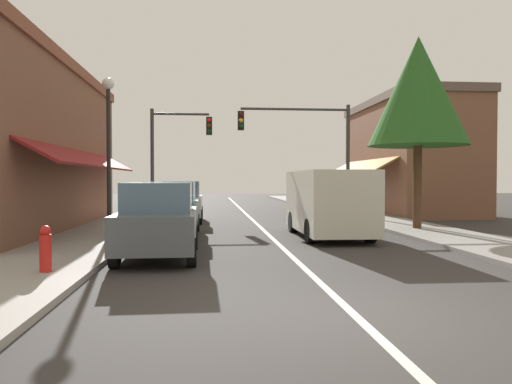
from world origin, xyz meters
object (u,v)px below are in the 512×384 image
at_px(van_in_lane, 328,201).
at_px(traffic_signal_mast_arm, 309,139).
at_px(parked_car_nearest_left, 159,221).
at_px(parked_car_third_left, 182,202).
at_px(fire_hydrant, 45,249).
at_px(parked_car_second_left, 171,209).
at_px(street_lamp_left_near, 109,131).
at_px(tree_right_near, 418,92).
at_px(traffic_signal_left_corner, 173,145).

distance_m(van_in_lane, traffic_signal_mast_arm, 8.67).
relative_size(parked_car_nearest_left, parked_car_third_left, 1.01).
height_order(parked_car_nearest_left, parked_car_third_left, same).
distance_m(parked_car_third_left, traffic_signal_mast_arm, 6.97).
bearing_deg(fire_hydrant, traffic_signal_mast_arm, 61.13).
xyz_separation_m(parked_car_second_left, street_lamp_left_near, (-1.75, -1.12, 2.41)).
bearing_deg(van_in_lane, traffic_signal_mast_arm, 83.13).
height_order(parked_car_third_left, fire_hydrant, parked_car_third_left).
bearing_deg(fire_hydrant, parked_car_third_left, 81.42).
bearing_deg(parked_car_second_left, parked_car_nearest_left, -89.17).
distance_m(parked_car_third_left, tree_right_near, 10.61).
height_order(parked_car_nearest_left, parked_car_second_left, same).
distance_m(parked_car_nearest_left, parked_car_second_left, 4.57).
xyz_separation_m(parked_car_second_left, van_in_lane, (5.03, -0.75, 0.27)).
distance_m(parked_car_nearest_left, traffic_signal_left_corner, 13.65).
bearing_deg(street_lamp_left_near, parked_car_third_left, 74.59).
height_order(van_in_lane, fire_hydrant, van_in_lane).
distance_m(parked_car_second_left, van_in_lane, 5.09).
height_order(parked_car_second_left, street_lamp_left_near, street_lamp_left_near).
xyz_separation_m(van_in_lane, traffic_signal_mast_arm, (1.04, 8.19, 2.64)).
bearing_deg(parked_car_nearest_left, parked_car_third_left, 89.26).
distance_m(parked_car_nearest_left, van_in_lane, 6.27).
bearing_deg(parked_car_second_left, tree_right_near, 4.56).
distance_m(van_in_lane, street_lamp_left_near, 7.12).
height_order(parked_car_second_left, traffic_signal_left_corner, traffic_signal_left_corner).
xyz_separation_m(parked_car_nearest_left, traffic_signal_mast_arm, (6.00, 12.01, 2.91)).
distance_m(traffic_signal_left_corner, street_lamp_left_near, 9.99).
xyz_separation_m(parked_car_second_left, traffic_signal_left_corner, (-0.57, 8.80, 2.67)).
relative_size(parked_car_second_left, street_lamp_left_near, 0.84).
relative_size(tree_right_near, fire_hydrant, 7.94).
bearing_deg(street_lamp_left_near, parked_car_second_left, 32.49).
height_order(parked_car_nearest_left, traffic_signal_left_corner, traffic_signal_left_corner).
relative_size(parked_car_second_left, tree_right_near, 0.59).
relative_size(parked_car_third_left, street_lamp_left_near, 0.84).
xyz_separation_m(parked_car_nearest_left, parked_car_third_left, (-0.01, 10.01, 0.00)).
relative_size(parked_car_nearest_left, van_in_lane, 0.79).
bearing_deg(parked_car_nearest_left, street_lamp_left_near, 116.95).
bearing_deg(tree_right_near, parked_car_third_left, 150.92).
relative_size(parked_car_nearest_left, parked_car_second_left, 1.01).
bearing_deg(traffic_signal_left_corner, parked_car_second_left, -86.30).
bearing_deg(parked_car_second_left, parked_car_third_left, 89.50).
bearing_deg(parked_car_nearest_left, fire_hydrant, -130.25).
distance_m(parked_car_nearest_left, parked_car_third_left, 10.01).
relative_size(parked_car_third_left, fire_hydrant, 4.72).
height_order(parked_car_nearest_left, traffic_signal_mast_arm, traffic_signal_mast_arm).
bearing_deg(street_lamp_left_near, fire_hydrant, -90.45).
distance_m(traffic_signal_mast_arm, tree_right_near, 7.31).
height_order(parked_car_second_left, van_in_lane, van_in_lane).
relative_size(van_in_lane, traffic_signal_mast_arm, 0.94).
bearing_deg(street_lamp_left_near, parked_car_nearest_left, -62.26).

